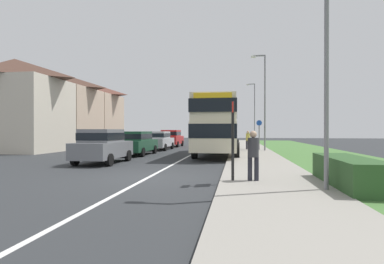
{
  "coord_description": "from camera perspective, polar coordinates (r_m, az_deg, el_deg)",
  "views": [
    {
      "loc": [
        3.13,
        -10.36,
        1.67
      ],
      "look_at": [
        0.75,
        5.66,
        1.6
      ],
      "focal_mm": 28.42,
      "sensor_mm": 36.0,
      "label": 1
    }
  ],
  "objects": [
    {
      "name": "parked_car_silver",
      "position": [
        26.48,
        -6.33,
        -1.44
      ],
      "size": [
        2.0,
        4.49,
        1.61
      ],
      "color": "#B7B7BC",
      "rests_on": "ground_plane"
    },
    {
      "name": "roadside_hedge",
      "position": [
        9.85,
        27.35,
        -6.9
      ],
      "size": [
        1.1,
        3.75,
        0.9
      ],
      "primitive_type": "cube",
      "color": "#2D5128",
      "rests_on": "ground_plane"
    },
    {
      "name": "pedestrian_walking_away",
      "position": [
        25.64,
        10.46,
        -1.3
      ],
      "size": [
        0.34,
        0.34,
        1.67
      ],
      "color": "#23232D",
      "rests_on": "ground_plane"
    },
    {
      "name": "bus_stop_sign",
      "position": [
        9.57,
        7.67,
        -0.54
      ],
      "size": [
        0.09,
        0.52,
        2.6
      ],
      "color": "black",
      "rests_on": "ground_plane"
    },
    {
      "name": "ground_plane",
      "position": [
        10.95,
        -8.36,
        -8.53
      ],
      "size": [
        120.0,
        120.0,
        0.0
      ],
      "primitive_type": "plane",
      "color": "#2D3033"
    },
    {
      "name": "pavement_near_side",
      "position": [
        16.47,
        12.19,
        -5.37
      ],
      "size": [
        3.2,
        68.0,
        0.12
      ],
      "primitive_type": "cube",
      "color": "gray",
      "rests_on": "ground_plane"
    },
    {
      "name": "parked_car_red",
      "position": [
        31.83,
        -3.9,
        -1.05
      ],
      "size": [
        2.0,
        4.29,
        1.73
      ],
      "color": "#B21E1E",
      "rests_on": "ground_plane"
    },
    {
      "name": "lane_marking_centre",
      "position": [
        18.7,
        -1.22,
        -4.86
      ],
      "size": [
        0.14,
        60.0,
        0.01
      ],
      "primitive_type": "cube",
      "color": "silver",
      "rests_on": "ground_plane"
    },
    {
      "name": "street_lamp_near",
      "position": [
        9.01,
        23.22,
        14.26
      ],
      "size": [
        1.14,
        0.2,
        6.64
      ],
      "color": "slate",
      "rests_on": "ground_plane"
    },
    {
      "name": "house_terrace_far_side",
      "position": [
        32.69,
        -24.09,
        3.8
      ],
      "size": [
        7.37,
        16.88,
        7.4
      ],
      "color": "beige",
      "rests_on": "ground_plane"
    },
    {
      "name": "parked_car_dark_green",
      "position": [
        21.14,
        -10.48,
        -1.86
      ],
      "size": [
        2.0,
        4.58,
        1.62
      ],
      "color": "#19472D",
      "rests_on": "ground_plane"
    },
    {
      "name": "street_lamp_far",
      "position": [
        41.97,
        11.53,
        4.21
      ],
      "size": [
        1.14,
        0.2,
        8.02
      ],
      "color": "slate",
      "rests_on": "ground_plane"
    },
    {
      "name": "street_lamp_mid",
      "position": [
        24.56,
        13.28,
        6.52
      ],
      "size": [
        1.14,
        0.2,
        7.6
      ],
      "color": "slate",
      "rests_on": "ground_plane"
    },
    {
      "name": "cycle_route_sign",
      "position": [
        25.17,
        12.49,
        -0.31
      ],
      "size": [
        0.44,
        0.08,
        2.52
      ],
      "color": "slate",
      "rests_on": "ground_plane"
    },
    {
      "name": "parked_car_grey",
      "position": [
        16.16,
        -16.41,
        -2.32
      ],
      "size": [
        1.94,
        3.95,
        1.74
      ],
      "color": "slate",
      "rests_on": "ground_plane"
    },
    {
      "name": "double_decker_bus",
      "position": [
        20.7,
        4.97,
        1.55
      ],
      "size": [
        2.8,
        10.01,
        3.7
      ],
      "color": "beige",
      "rests_on": "ground_plane"
    },
    {
      "name": "pedestrian_at_stop",
      "position": [
        9.65,
        11.42,
        -3.9
      ],
      "size": [
        0.34,
        0.34,
        1.67
      ],
      "color": "#23232D",
      "rests_on": "ground_plane"
    },
    {
      "name": "grass_verge_seaward",
      "position": [
        17.29,
        26.62,
        -5.19
      ],
      "size": [
        6.0,
        68.0,
        0.08
      ],
      "primitive_type": "cube",
      "color": "#477538",
      "rests_on": "ground_plane"
    }
  ]
}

